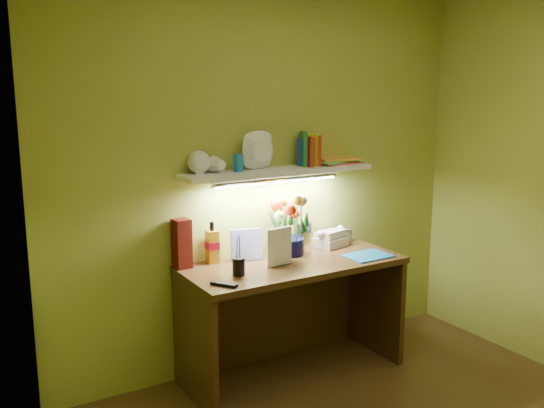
{
  "coord_description": "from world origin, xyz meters",
  "views": [
    {
      "loc": [
        -1.99,
        -1.85,
        1.84
      ],
      "look_at": [
        -0.06,
        1.35,
        1.1
      ],
      "focal_mm": 40.0,
      "sensor_mm": 36.0,
      "label": 1
    }
  ],
  "objects_px": {
    "desk": "(293,318)",
    "desk_clock": "(345,236)",
    "flower_bouquet": "(288,225)",
    "telephone": "(331,237)",
    "whisky_bottle": "(212,242)"
  },
  "relations": [
    {
      "from": "desk_clock",
      "to": "whisky_bottle",
      "type": "xyz_separation_m",
      "value": [
        -1.02,
        0.02,
        0.09
      ]
    },
    {
      "from": "desk",
      "to": "whisky_bottle",
      "type": "bearing_deg",
      "value": 151.02
    },
    {
      "from": "desk",
      "to": "flower_bouquet",
      "type": "bearing_deg",
      "value": 68.0
    },
    {
      "from": "desk_clock",
      "to": "whisky_bottle",
      "type": "bearing_deg",
      "value": 169.79
    },
    {
      "from": "flower_bouquet",
      "to": "desk",
      "type": "bearing_deg",
      "value": -112.0
    },
    {
      "from": "flower_bouquet",
      "to": "whisky_bottle",
      "type": "distance_m",
      "value": 0.52
    },
    {
      "from": "desk",
      "to": "desk_clock",
      "type": "bearing_deg",
      "value": 20.71
    },
    {
      "from": "telephone",
      "to": "desk_clock",
      "type": "distance_m",
      "value": 0.16
    },
    {
      "from": "telephone",
      "to": "desk_clock",
      "type": "relative_size",
      "value": 2.48
    },
    {
      "from": "desk_clock",
      "to": "whisky_bottle",
      "type": "relative_size",
      "value": 0.34
    },
    {
      "from": "desk_clock",
      "to": "flower_bouquet",
      "type": "bearing_deg",
      "value": 176.65
    },
    {
      "from": "desk",
      "to": "telephone",
      "type": "xyz_separation_m",
      "value": [
        0.42,
        0.18,
        0.44
      ]
    },
    {
      "from": "flower_bouquet",
      "to": "desk_clock",
      "type": "relative_size",
      "value": 4.38
    },
    {
      "from": "flower_bouquet",
      "to": "desk_clock",
      "type": "height_order",
      "value": "flower_bouquet"
    },
    {
      "from": "flower_bouquet",
      "to": "whisky_bottle",
      "type": "xyz_separation_m",
      "value": [
        -0.51,
        0.07,
        -0.06
      ]
    }
  ]
}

